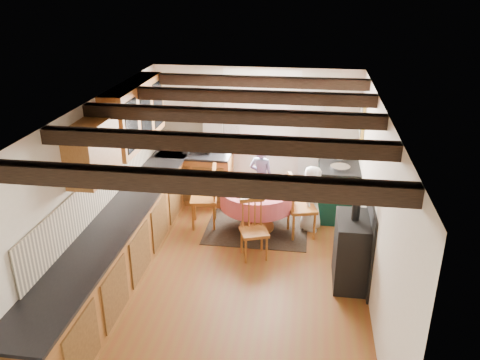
% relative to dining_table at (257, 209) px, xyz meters
% --- Properties ---
extents(floor, '(3.60, 5.50, 0.00)m').
position_rel_dining_table_xyz_m(floor, '(-0.18, -1.50, -0.36)').
color(floor, brown).
rests_on(floor, ground).
extents(ceiling, '(3.60, 5.50, 0.00)m').
position_rel_dining_table_xyz_m(ceiling, '(-0.18, -1.50, 2.04)').
color(ceiling, white).
rests_on(ceiling, ground).
extents(wall_back, '(3.60, 0.00, 2.40)m').
position_rel_dining_table_xyz_m(wall_back, '(-0.18, 1.25, 0.84)').
color(wall_back, silver).
rests_on(wall_back, ground).
extents(wall_front, '(3.60, 0.00, 2.40)m').
position_rel_dining_table_xyz_m(wall_front, '(-0.18, -4.25, 0.84)').
color(wall_front, silver).
rests_on(wall_front, ground).
extents(wall_left, '(0.00, 5.50, 2.40)m').
position_rel_dining_table_xyz_m(wall_left, '(-1.98, -1.50, 0.84)').
color(wall_left, silver).
rests_on(wall_left, ground).
extents(wall_right, '(0.00, 5.50, 2.40)m').
position_rel_dining_table_xyz_m(wall_right, '(1.62, -1.50, 0.84)').
color(wall_right, silver).
rests_on(wall_right, ground).
extents(beam_a, '(3.60, 0.16, 0.16)m').
position_rel_dining_table_xyz_m(beam_a, '(-0.18, -3.50, 1.95)').
color(beam_a, black).
rests_on(beam_a, ceiling).
extents(beam_b, '(3.60, 0.16, 0.16)m').
position_rel_dining_table_xyz_m(beam_b, '(-0.18, -2.50, 1.95)').
color(beam_b, black).
rests_on(beam_b, ceiling).
extents(beam_c, '(3.60, 0.16, 0.16)m').
position_rel_dining_table_xyz_m(beam_c, '(-0.18, -1.50, 1.95)').
color(beam_c, black).
rests_on(beam_c, ceiling).
extents(beam_d, '(3.60, 0.16, 0.16)m').
position_rel_dining_table_xyz_m(beam_d, '(-0.18, -0.50, 1.95)').
color(beam_d, black).
rests_on(beam_d, ceiling).
extents(beam_e, '(3.60, 0.16, 0.16)m').
position_rel_dining_table_xyz_m(beam_e, '(-0.18, 0.50, 1.95)').
color(beam_e, black).
rests_on(beam_e, ceiling).
extents(splash_left, '(0.02, 4.50, 0.55)m').
position_rel_dining_table_xyz_m(splash_left, '(-1.96, -1.20, 0.84)').
color(splash_left, beige).
rests_on(splash_left, wall_left).
extents(splash_back, '(1.40, 0.02, 0.55)m').
position_rel_dining_table_xyz_m(splash_back, '(-1.18, 1.23, 0.84)').
color(splash_back, beige).
rests_on(splash_back, wall_back).
extents(base_cabinet_left, '(0.60, 5.30, 0.88)m').
position_rel_dining_table_xyz_m(base_cabinet_left, '(-1.68, -1.50, 0.08)').
color(base_cabinet_left, '#965E2D').
rests_on(base_cabinet_left, floor).
extents(base_cabinet_back, '(1.30, 0.60, 0.88)m').
position_rel_dining_table_xyz_m(base_cabinet_back, '(-1.23, 0.95, 0.08)').
color(base_cabinet_back, '#965E2D').
rests_on(base_cabinet_back, floor).
extents(worktop_left, '(0.64, 5.30, 0.04)m').
position_rel_dining_table_xyz_m(worktop_left, '(-1.66, -1.50, 0.54)').
color(worktop_left, black).
rests_on(worktop_left, base_cabinet_left).
extents(worktop_back, '(1.30, 0.64, 0.04)m').
position_rel_dining_table_xyz_m(worktop_back, '(-1.23, 0.93, 0.54)').
color(worktop_back, black).
rests_on(worktop_back, base_cabinet_back).
extents(wall_cabinet_glass, '(0.34, 1.80, 0.90)m').
position_rel_dining_table_xyz_m(wall_cabinet_glass, '(-1.81, -0.30, 1.59)').
color(wall_cabinet_glass, '#965E2D').
rests_on(wall_cabinet_glass, wall_left).
extents(wall_cabinet_solid, '(0.34, 0.90, 0.70)m').
position_rel_dining_table_xyz_m(wall_cabinet_solid, '(-1.81, -1.80, 1.54)').
color(wall_cabinet_solid, '#965E2D').
rests_on(wall_cabinet_solid, wall_left).
extents(window_frame, '(1.34, 0.03, 1.54)m').
position_rel_dining_table_xyz_m(window_frame, '(-0.08, 1.24, 1.24)').
color(window_frame, white).
rests_on(window_frame, wall_back).
extents(window_pane, '(1.20, 0.01, 1.40)m').
position_rel_dining_table_xyz_m(window_pane, '(-0.08, 1.24, 1.24)').
color(window_pane, white).
rests_on(window_pane, wall_back).
extents(curtain_left, '(0.35, 0.10, 2.10)m').
position_rel_dining_table_xyz_m(curtain_left, '(-0.93, 1.15, 0.74)').
color(curtain_left, '#AAACA4').
rests_on(curtain_left, wall_back).
extents(curtain_right, '(0.35, 0.10, 2.10)m').
position_rel_dining_table_xyz_m(curtain_right, '(0.77, 1.15, 0.74)').
color(curtain_right, '#AAACA4').
rests_on(curtain_right, wall_back).
extents(curtain_rod, '(2.00, 0.03, 0.03)m').
position_rel_dining_table_xyz_m(curtain_rod, '(-0.08, 1.15, 1.84)').
color(curtain_rod, black).
rests_on(curtain_rod, wall_back).
extents(wall_picture, '(0.04, 0.50, 0.60)m').
position_rel_dining_table_xyz_m(wall_picture, '(1.59, 0.80, 1.34)').
color(wall_picture, gold).
rests_on(wall_picture, wall_right).
extents(wall_plate, '(0.30, 0.02, 0.30)m').
position_rel_dining_table_xyz_m(wall_plate, '(0.87, 1.22, 1.34)').
color(wall_plate, silver).
rests_on(wall_plate, wall_back).
extents(rug, '(1.64, 1.28, 0.01)m').
position_rel_dining_table_xyz_m(rug, '(-0.00, 0.00, -0.35)').
color(rug, black).
rests_on(rug, floor).
extents(dining_table, '(1.18, 1.18, 0.71)m').
position_rel_dining_table_xyz_m(dining_table, '(0.00, 0.00, 0.00)').
color(dining_table, '#C23F68').
rests_on(dining_table, floor).
extents(chair_near, '(0.49, 0.50, 0.89)m').
position_rel_dining_table_xyz_m(chair_near, '(0.05, -0.85, 0.09)').
color(chair_near, '#93581B').
rests_on(chair_near, floor).
extents(chair_left, '(0.53, 0.51, 1.03)m').
position_rel_dining_table_xyz_m(chair_left, '(-0.88, 0.01, 0.16)').
color(chair_left, '#93581B').
rests_on(chair_left, floor).
extents(chair_right, '(0.56, 0.55, 1.02)m').
position_rel_dining_table_xyz_m(chair_right, '(0.71, -0.09, 0.15)').
color(chair_right, '#93581B').
rests_on(chair_right, floor).
extents(aga_range, '(0.66, 1.02, 0.94)m').
position_rel_dining_table_xyz_m(aga_range, '(1.29, 0.76, 0.11)').
color(aga_range, '#0B3125').
rests_on(aga_range, floor).
extents(cast_iron_stove, '(0.44, 0.74, 1.48)m').
position_rel_dining_table_xyz_m(cast_iron_stove, '(1.40, -1.30, 0.38)').
color(cast_iron_stove, black).
rests_on(cast_iron_stove, floor).
extents(child_far, '(0.51, 0.42, 1.21)m').
position_rel_dining_table_xyz_m(child_far, '(-0.01, 0.72, 0.25)').
color(child_far, '#464864').
rests_on(child_far, floor).
extents(child_right, '(0.48, 0.60, 1.08)m').
position_rel_dining_table_xyz_m(child_right, '(0.86, 0.15, 0.18)').
color(child_right, silver).
rests_on(child_right, floor).
extents(bowl_a, '(0.33, 0.33, 0.06)m').
position_rel_dining_table_xyz_m(bowl_a, '(0.30, 0.26, 0.39)').
color(bowl_a, silver).
rests_on(bowl_a, dining_table).
extents(bowl_b, '(0.19, 0.19, 0.06)m').
position_rel_dining_table_xyz_m(bowl_b, '(0.01, 0.06, 0.38)').
color(bowl_b, silver).
rests_on(bowl_b, dining_table).
extents(cup, '(0.12, 0.12, 0.10)m').
position_rel_dining_table_xyz_m(cup, '(0.15, 0.05, 0.41)').
color(cup, silver).
rests_on(cup, dining_table).
extents(canister_tall, '(0.15, 0.15, 0.25)m').
position_rel_dining_table_xyz_m(canister_tall, '(-1.38, 0.90, 0.69)').
color(canister_tall, '#262628').
rests_on(canister_tall, worktop_back).
extents(canister_wide, '(0.17, 0.17, 0.19)m').
position_rel_dining_table_xyz_m(canister_wide, '(-1.08, 1.00, 0.66)').
color(canister_wide, '#262628').
rests_on(canister_wide, worktop_back).
extents(canister_slim, '(0.10, 0.10, 0.29)m').
position_rel_dining_table_xyz_m(canister_slim, '(-0.96, 0.91, 0.71)').
color(canister_slim, '#262628').
rests_on(canister_slim, worktop_back).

